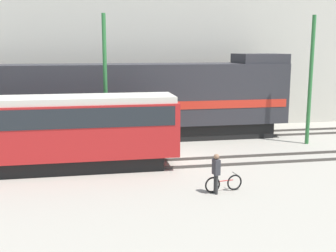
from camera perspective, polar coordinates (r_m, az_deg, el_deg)
The scene contains 10 objects.
ground_plane at distance 22.24m, azimuth 0.10°, elevation -4.52°, with size 120.00×120.00×0.00m, color #9E998C.
track_near at distance 21.20m, azimuth 0.64°, elevation -5.09°, with size 60.00×1.50×0.14m.
track_far at distance 27.19m, azimuth -1.91°, elevation -1.57°, with size 60.00×1.51×0.14m.
building_backdrop at distance 33.19m, azimuth -3.76°, elevation 13.22°, with size 37.48×6.00×14.65m.
freight_locomotive at distance 26.55m, azimuth -6.31°, elevation 3.42°, with size 21.40×3.04×5.40m.
streetcar at distance 20.48m, azimuth -16.21°, elevation -0.43°, with size 12.33×2.54×3.56m.
bicycle at distance 17.46m, azimuth 7.54°, elevation -7.73°, with size 1.65×0.44×0.73m.
person at distance 16.96m, azimuth 6.54°, elevation -5.92°, with size 0.27×0.39×1.65m.
utility_pole_center at distance 23.25m, azimuth -8.48°, elevation 5.54°, with size 0.22×0.22×7.59m.
utility_pole_right at distance 26.59m, azimuth 18.73°, elevation 5.79°, with size 0.23×0.23×7.66m.
Camera 1 is at (-3.95, -21.10, 5.81)m, focal length 45.00 mm.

